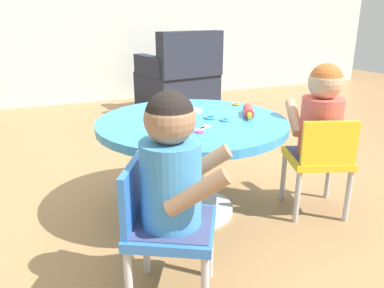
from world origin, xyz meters
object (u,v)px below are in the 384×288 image
object	(u,v)px
child_chair_right	(319,159)
armchair_dark	(179,82)
child_chair_left	(162,225)
seated_child_left	(172,166)
craft_table	(192,141)
rolling_pin	(248,111)
seated_child_right	(322,115)
craft_scissors	(199,130)

from	to	relation	value
child_chair_right	armchair_dark	size ratio (longest dim) A/B	0.63
child_chair_left	seated_child_left	world-z (taller)	seated_child_left
craft_table	rolling_pin	size ratio (longest dim) A/B	4.45
child_chair_left	seated_child_right	distance (m)	1.05
child_chair_right	rolling_pin	xyz separation A→B (m)	(-0.30, 0.22, 0.23)
craft_table	seated_child_left	bearing A→B (deg)	-118.66
child_chair_right	rolling_pin	size ratio (longest dim) A/B	2.50
seated_child_right	armchair_dark	world-z (taller)	armchair_dark
rolling_pin	child_chair_right	bearing A→B (deg)	-36.05
seated_child_left	rolling_pin	bearing A→B (deg)	41.04
seated_child_right	armchair_dark	size ratio (longest dim) A/B	0.60
craft_table	armchair_dark	size ratio (longest dim) A/B	1.12
seated_child_left	rolling_pin	distance (m)	0.81
child_chair_right	craft_scissors	bearing A→B (deg)	173.14
child_chair_left	seated_child_left	distance (m)	0.23
child_chair_right	child_chair_left	bearing A→B (deg)	-162.81
child_chair_right	seated_child_right	xyz separation A→B (m)	(0.01, 0.04, 0.23)
child_chair_left	craft_scissors	xyz separation A→B (m)	(0.31, 0.37, 0.21)
child_chair_left	seated_child_right	world-z (taller)	seated_child_right
child_chair_right	craft_table	bearing A→B (deg)	156.51
craft_table	seated_child_left	world-z (taller)	seated_child_left
child_chair_left	rolling_pin	xyz separation A→B (m)	(0.65, 0.52, 0.23)
armchair_dark	child_chair_left	bearing A→B (deg)	-112.13
rolling_pin	craft_scissors	bearing A→B (deg)	-157.26
craft_scissors	armchair_dark	bearing A→B (deg)	71.23
seated_child_left	craft_scissors	size ratio (longest dim) A/B	3.69
child_chair_right	armchair_dark	world-z (taller)	armchair_dark
seated_child_left	child_chair_right	distance (m)	1.00
rolling_pin	child_chair_left	bearing A→B (deg)	-141.55
craft_scissors	child_chair_left	bearing A→B (deg)	-129.56
child_chair_right	rolling_pin	bearing A→B (deg)	143.95
child_chair_right	craft_scissors	distance (m)	0.68
armchair_dark	craft_table	bearing A→B (deg)	-109.25
child_chair_right	craft_scissors	size ratio (longest dim) A/B	3.88
seated_child_left	armchair_dark	world-z (taller)	armchair_dark
craft_table	seated_child_right	xyz separation A→B (m)	(0.62, -0.22, 0.13)
craft_table	seated_child_left	distance (m)	0.67
craft_scissors	seated_child_right	bearing A→B (deg)	-3.49
seated_child_right	armchair_dark	bearing A→B (deg)	86.79
seated_child_right	rolling_pin	world-z (taller)	seated_child_right
child_chair_right	armchair_dark	xyz separation A→B (m)	(0.15, 2.41, 0.00)
seated_child_left	seated_child_right	xyz separation A→B (m)	(0.93, 0.35, 0.00)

